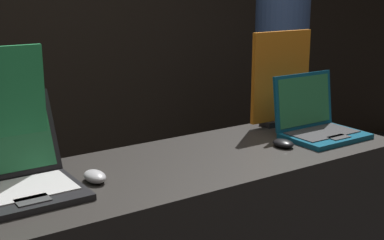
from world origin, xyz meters
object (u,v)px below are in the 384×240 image
at_px(person_bystander, 279,99).
at_px(promo_stand_front, 1,118).
at_px(mouse_front, 95,176).
at_px(promo_stand_back, 281,81).
at_px(laptop_front, 15,171).
at_px(mouse_back, 283,143).
at_px(laptop_back, 317,122).

bearing_deg(person_bystander, promo_stand_front, -161.41).
xyz_separation_m(mouse_front, promo_stand_back, (0.99, 0.21, 0.18)).
distance_m(laptop_front, mouse_back, 1.01).
relative_size(laptop_front, mouse_front, 3.83).
distance_m(promo_stand_front, person_bystander, 1.88).
distance_m(laptop_front, promo_stand_front, 0.18).
relative_size(mouse_front, promo_stand_back, 0.24).
relative_size(laptop_back, promo_stand_back, 0.77).
height_order(promo_stand_front, person_bystander, person_bystander).
height_order(mouse_front, mouse_back, mouse_front).
bearing_deg(promo_stand_front, laptop_back, -9.44).
bearing_deg(promo_stand_back, promo_stand_front, -179.03).
height_order(promo_stand_front, mouse_back, promo_stand_front).
xyz_separation_m(laptop_back, promo_stand_back, (0.00, 0.22, 0.14)).
height_order(promo_stand_back, person_bystander, person_bystander).
relative_size(laptop_back, person_bystander, 0.20).
height_order(mouse_front, person_bystander, person_bystander).
bearing_deg(mouse_front, laptop_back, -1.09).
bearing_deg(promo_stand_back, laptop_front, -173.61).
distance_m(laptop_front, promo_stand_back, 1.24).
bearing_deg(person_bystander, promo_stand_back, -133.28).
height_order(promo_stand_front, laptop_back, promo_stand_front).
bearing_deg(promo_stand_front, mouse_back, -13.75).
xyz_separation_m(laptop_back, mouse_back, (-0.23, -0.04, -0.05)).
height_order(laptop_front, promo_stand_front, promo_stand_front).
xyz_separation_m(laptop_front, laptop_back, (1.22, -0.09, -0.00)).
xyz_separation_m(laptop_front, person_bystander, (1.76, 0.71, -0.11)).
distance_m(laptop_back, promo_stand_back, 0.26).
height_order(mouse_back, person_bystander, person_bystander).
relative_size(promo_stand_front, promo_stand_back, 1.03).
xyz_separation_m(promo_stand_back, person_bystander, (0.54, 0.57, -0.25)).
height_order(laptop_back, person_bystander, person_bystander).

